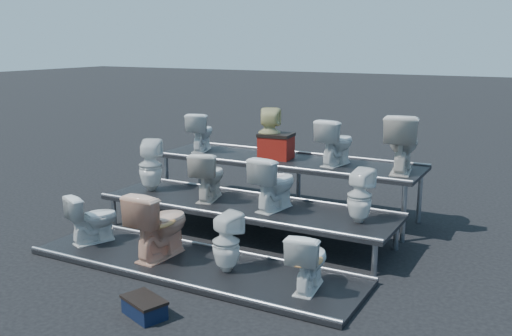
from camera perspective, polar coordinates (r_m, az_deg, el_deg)
The scene contains 18 objects.
ground at distance 8.04m, azimuth -0.99°, elevation -6.84°, with size 80.00×80.00×0.00m, color black.
tier_front at distance 7.00m, azimuth -6.28°, elevation -9.69°, with size 4.20×1.20×0.06m, color black.
tier_mid at distance 7.97m, azimuth -1.00°, elevation -5.28°, with size 4.20×1.20×0.46m, color black.
tier_back at distance 9.02m, azimuth 3.04°, elevation -1.82°, with size 4.20×1.20×0.86m, color black.
toilet_0 at distance 7.85m, azimuth -16.00°, elevation -4.84°, with size 0.37×0.65×0.66m, color silver.
toilet_1 at distance 7.12m, azimuth -9.63°, elevation -5.51°, with size 0.48×0.83×0.85m, color #E6AD8D.
toilet_2 at distance 6.63m, azimuth -2.99°, elevation -7.42°, with size 0.32×0.32×0.70m, color silver.
toilet_3 at distance 6.20m, azimuth 5.25°, elevation -9.15°, with size 0.37×0.64×0.65m, color silver.
toilet_4 at distance 8.71m, azimuth -10.50°, elevation 0.25°, with size 0.35×0.35×0.77m, color silver.
toilet_5 at distance 8.12m, azimuth -4.78°, elevation -0.73°, with size 0.39×0.69×0.70m, color beige.
toilet_6 at distance 7.61m, azimuth 1.83°, elevation -1.47°, with size 0.41×0.72×0.73m, color silver.
toilet_7 at distance 7.19m, azimuth 10.33°, elevation -2.75°, with size 0.31×0.31×0.68m, color silver.
toilet_8 at distance 9.65m, azimuth -5.54°, elevation 3.65°, with size 0.36×0.63×0.65m, color silver.
toilet_9 at distance 8.99m, azimuth 1.36°, elevation 3.48°, with size 0.35×0.36×0.78m, color #CFC483.
toilet_10 at distance 8.56m, azimuth 8.00°, elevation 2.60°, with size 0.39×0.68×0.69m, color silver.
toilet_11 at distance 8.26m, azimuth 14.39°, elevation 2.45°, with size 0.47×0.82×0.83m, color beige.
red_crate at distance 8.97m, azimuth 2.02°, elevation 2.06°, with size 0.49×0.39×0.35m, color maroon.
step_stool at distance 5.93m, azimuth -11.09°, elevation -13.63°, with size 0.45×0.27×0.16m, color black.
Camera 1 is at (3.72, -6.61, 2.68)m, focal length 40.00 mm.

